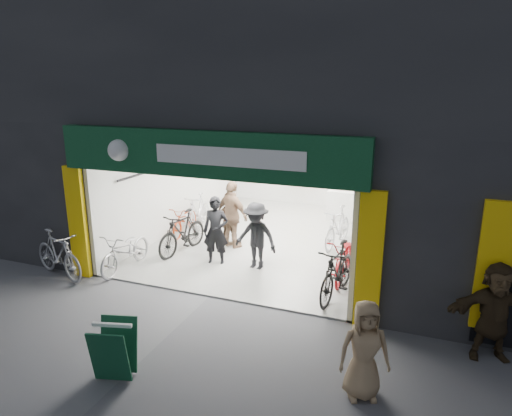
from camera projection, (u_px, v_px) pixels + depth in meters
The scene contains 17 objects.
ground at pixel (209, 297), 9.61m from camera, with size 60.00×60.00×0.00m, color #56565B.
building at pixel (315, 84), 12.63m from camera, with size 17.00×10.27×8.00m.
bike_left_front at pixel (126, 251), 10.89m from camera, with size 0.65×1.86×0.98m, color #ABAAAF.
bike_left_midfront at pixel (182, 233), 11.94m from camera, with size 0.54×1.90×1.14m, color black.
bike_left_midback at pixel (185, 220), 13.45m from camera, with size 0.58×1.68×0.88m, color #9C2D0E.
bike_left_back at pixel (197, 211), 14.13m from camera, with size 0.49×1.75×1.05m, color silver.
bike_right_front at pixel (337, 271), 9.46m from camera, with size 0.55×1.95×1.17m, color black.
bike_right_mid at pixel (345, 258), 10.42m from camera, with size 0.67×1.92×1.01m, color maroon.
bike_right_back at pixel (338, 227), 12.44m from camera, with size 0.52×1.83×1.10m, color #B7B7BC.
parked_bike at pixel (58, 254), 10.47m from camera, with size 0.52×1.85×1.11m, color #BDBCC2.
customer_a at pixel (216, 231), 11.13m from camera, with size 0.63×0.41×1.72m, color black.
customer_b at pixel (229, 219), 12.54m from camera, with size 0.72×0.56×1.49m, color #372519.
customer_c at pixel (256, 237), 10.83m from camera, with size 1.08×0.62×1.67m, color black.
customer_d at pixel (232, 216), 12.18m from camera, with size 1.09×0.45×1.86m, color #8A6850.
pedestrian_near at pixel (364, 350), 6.41m from camera, with size 0.73×0.47×1.48m, color #957856.
pedestrian_far at pixel (495, 312), 7.30m from camera, with size 1.54×0.49×1.66m, color #392A19.
sandwich_board at pixel (114, 349), 6.88m from camera, with size 0.71×0.72×0.89m.
Camera 1 is at (4.08, -7.82, 4.39)m, focal length 32.00 mm.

